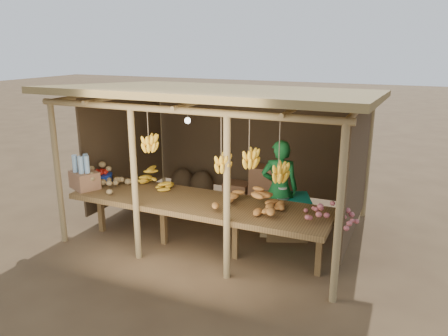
% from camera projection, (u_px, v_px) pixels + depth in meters
% --- Properties ---
extents(ground, '(60.00, 60.00, 0.00)m').
position_uv_depth(ground, '(224.00, 227.00, 7.43)').
color(ground, brown).
rests_on(ground, ground).
extents(stall_structure, '(4.70, 3.50, 2.43)m').
position_uv_depth(stall_structure, '(227.00, 116.00, 6.86)').
color(stall_structure, '#92784B').
rests_on(stall_structure, ground).
extents(counter, '(3.90, 1.05, 0.80)m').
position_uv_depth(counter, '(198.00, 205.00, 6.39)').
color(counter, brown).
rests_on(counter, ground).
extents(potato_heap, '(1.13, 0.80, 0.37)m').
position_uv_depth(potato_heap, '(96.00, 174.00, 7.03)').
color(potato_heap, olive).
rests_on(potato_heap, counter).
extents(sweet_potato_heap, '(1.03, 0.64, 0.36)m').
position_uv_depth(sweet_potato_heap, '(251.00, 197.00, 6.00)').
color(sweet_potato_heap, '#C37A32').
rests_on(sweet_potato_heap, counter).
extents(onion_heap, '(0.74, 0.47, 0.35)m').
position_uv_depth(onion_heap, '(329.00, 210.00, 5.53)').
color(onion_heap, '#BB5B5D').
rests_on(onion_heap, counter).
extents(banana_pile, '(0.64, 0.44, 0.35)m').
position_uv_depth(banana_pile, '(154.00, 176.00, 6.99)').
color(banana_pile, yellow).
rests_on(banana_pile, counter).
extents(tomato_basin, '(0.37, 0.37, 0.20)m').
position_uv_depth(tomato_basin, '(101.00, 177.00, 7.25)').
color(tomato_basin, navy).
rests_on(tomato_basin, counter).
extents(bottle_box, '(0.54, 0.49, 0.55)m').
position_uv_depth(bottle_box, '(84.00, 176.00, 6.87)').
color(bottle_box, '#8D5E3F').
rests_on(bottle_box, counter).
extents(vendor, '(0.66, 0.52, 1.59)m').
position_uv_depth(vendor, '(279.00, 189.00, 6.90)').
color(vendor, '#186C2D').
rests_on(vendor, ground).
extents(tarp_crate, '(0.90, 0.84, 0.86)m').
position_uv_depth(tarp_crate, '(286.00, 215.00, 7.01)').
color(tarp_crate, brown).
rests_on(tarp_crate, ground).
extents(carton_stack, '(1.03, 0.39, 0.78)m').
position_uv_depth(carton_stack, '(255.00, 188.00, 8.34)').
color(carton_stack, '#8D5E3F').
rests_on(carton_stack, ground).
extents(burlap_sacks, '(0.93, 0.49, 0.66)m').
position_uv_depth(burlap_sacks, '(192.00, 183.00, 8.89)').
color(burlap_sacks, '#483621').
rests_on(burlap_sacks, ground).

